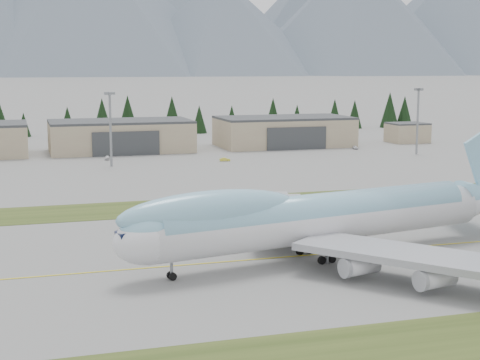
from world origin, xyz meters
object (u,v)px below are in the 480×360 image
object	(u,v)px
hangar_center	(121,136)
boeing_747_freighter	(320,217)
service_vehicle_b	(225,161)
service_vehicle_c	(355,149)
service_vehicle_a	(107,160)
hangar_right	(284,131)

from	to	relation	value
hangar_center	boeing_747_freighter	bearing A→B (deg)	-86.18
service_vehicle_b	service_vehicle_c	xyz separation A→B (m)	(53.23, 18.41, 0.00)
service_vehicle_a	service_vehicle_c	distance (m)	87.99
hangar_center	service_vehicle_b	world-z (taller)	hangar_center
boeing_747_freighter	service_vehicle_b	bearing A→B (deg)	70.38
service_vehicle_b	service_vehicle_c	world-z (taller)	service_vehicle_b
service_vehicle_a	service_vehicle_c	bearing A→B (deg)	12.30
boeing_747_freighter	hangar_right	bearing A→B (deg)	60.66
hangar_right	service_vehicle_c	distance (m)	27.53
hangar_right	service_vehicle_a	distance (m)	70.93
boeing_747_freighter	service_vehicle_b	distance (m)	117.55
boeing_747_freighter	service_vehicle_a	distance (m)	131.47
boeing_747_freighter	hangar_right	distance (m)	159.94
boeing_747_freighter	service_vehicle_b	xyz separation A→B (m)	(17.23, 116.10, -6.54)
hangar_right	service_vehicle_b	bearing A→B (deg)	-132.30
service_vehicle_a	hangar_right	bearing A→B (deg)	27.42
boeing_747_freighter	service_vehicle_c	xyz separation A→B (m)	(70.46, 134.51, -6.54)
hangar_center	service_vehicle_a	distance (m)	23.62
service_vehicle_c	hangar_right	bearing A→B (deg)	151.53
service_vehicle_b	service_vehicle_a	bearing A→B (deg)	75.78
boeing_747_freighter	hangar_center	size ratio (longest dim) A/B	1.58
service_vehicle_a	service_vehicle_b	distance (m)	37.39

